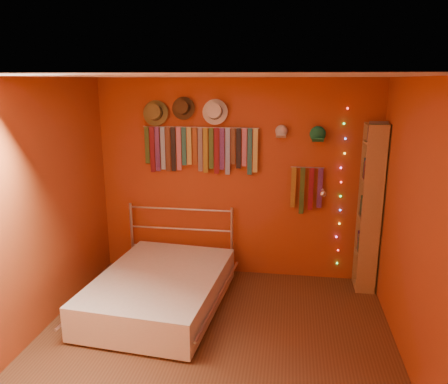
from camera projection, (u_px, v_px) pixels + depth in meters
The scene contains 16 objects.
ground at pixel (211, 349), 4.13m from camera, with size 3.50×3.50×0.00m, color brown.
back_wall at pixel (236, 180), 5.49m from camera, with size 3.50×0.02×2.50m, color #A3421A.
right_wall at pixel (421, 234), 3.56m from camera, with size 0.02×3.50×2.50m, color #A3421A.
left_wall at pixel (26, 214), 4.08m from camera, with size 0.02×3.50×2.50m, color #A3421A.
ceiling at pixel (209, 76), 3.51m from camera, with size 3.50×3.50×0.02m, color white.
tie_rack at pixel (200, 148), 5.40m from camera, with size 1.45×0.03×0.58m.
small_tie_rack at pixel (306, 187), 5.32m from camera, with size 0.40×0.03×0.59m.
fedora_olive at pixel (155, 113), 5.34m from camera, with size 0.32×0.17×0.31m.
fedora_brown at pixel (183, 108), 5.28m from camera, with size 0.28×0.15×0.28m.
fedora_white at pixel (215, 111), 5.22m from camera, with size 0.31×0.17×0.30m.
cap_white at pixel (281, 131), 5.21m from camera, with size 0.16×0.20×0.16m.
cap_green at pixel (318, 134), 5.15m from camera, with size 0.18×0.23×0.18m.
fairy_lights at pixel (341, 189), 5.28m from camera, with size 0.06×0.02×1.95m.
reading_lamp at pixel (323, 193), 5.11m from camera, with size 0.08×0.33×0.10m.
bookshelf at pixel (374, 208), 5.10m from camera, with size 0.25×0.34×2.00m.
bed at pixel (160, 289), 4.85m from camera, with size 1.53×1.94×0.91m.
Camera 1 is at (0.67, -3.57, 2.47)m, focal length 35.00 mm.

